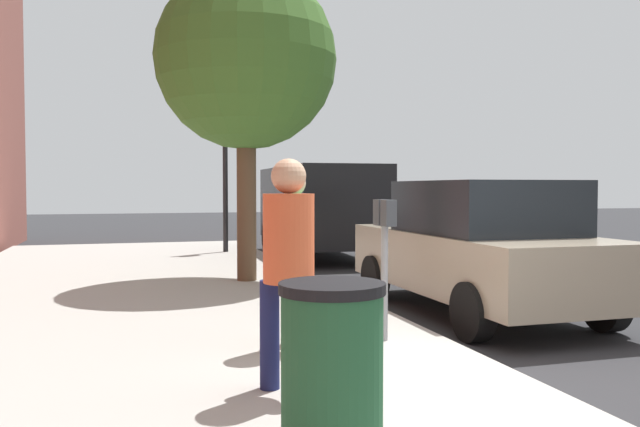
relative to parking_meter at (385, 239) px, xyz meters
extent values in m
plane|color=#2B2B2D|center=(-1.25, -0.65, -1.17)|extent=(80.00, 80.00, 0.00)
cube|color=#A8A59E|center=(-1.25, 2.35, -1.09)|extent=(28.00, 6.00, 0.15)
cylinder|color=gray|center=(0.00, 0.00, -0.44)|extent=(0.07, 0.07, 1.15)
cube|color=#383D42|center=(-0.10, 0.00, 0.26)|extent=(0.16, 0.11, 0.26)
cube|color=#383D42|center=(0.10, 0.00, 0.26)|extent=(0.16, 0.11, 0.26)
cube|color=#268C33|center=(-0.10, -0.06, 0.28)|extent=(0.10, 0.01, 0.10)
cube|color=#268C33|center=(0.10, -0.06, 0.28)|extent=(0.10, 0.01, 0.10)
cylinder|color=tan|center=(0.11, 0.93, -0.61)|extent=(0.15, 0.15, 0.81)
cylinder|color=tan|center=(-0.25, 1.00, -0.61)|extent=(0.15, 0.15, 0.81)
cylinder|color=green|center=(-0.07, 0.96, 0.11)|extent=(0.37, 0.37, 0.64)
sphere|color=beige|center=(-0.07, 0.96, 0.56)|extent=(0.25, 0.25, 0.25)
cylinder|color=#191E4C|center=(-1.21, 1.43, -0.60)|extent=(0.15, 0.15, 0.83)
cylinder|color=#191E4C|center=(-1.52, 1.21, -0.60)|extent=(0.15, 0.15, 0.83)
cylinder|color=#D85933|center=(-1.37, 1.32, 0.14)|extent=(0.38, 0.38, 0.66)
sphere|color=tan|center=(-1.37, 1.32, 0.60)|extent=(0.26, 0.26, 0.26)
cube|color=gray|center=(1.68, -2.00, -0.46)|extent=(4.41, 1.86, 0.76)
cube|color=black|center=(1.48, -2.00, 0.26)|extent=(2.21, 1.70, 0.68)
cylinder|color=black|center=(3.11, -1.12, -0.84)|extent=(0.66, 0.22, 0.66)
cylinder|color=black|center=(3.11, -2.87, -0.84)|extent=(0.66, 0.22, 0.66)
cylinder|color=black|center=(0.25, -1.13, -0.84)|extent=(0.66, 0.22, 0.66)
cylinder|color=black|center=(0.25, -2.88, -0.84)|extent=(0.66, 0.22, 0.66)
cube|color=black|center=(9.07, -2.00, 0.11)|extent=(5.27, 2.18, 1.80)
cylinder|color=black|center=(10.79, -1.11, -0.79)|extent=(0.77, 0.25, 0.76)
cylinder|color=black|center=(10.72, -3.01, -0.79)|extent=(0.77, 0.25, 0.76)
cylinder|color=black|center=(7.41, -0.99, -0.79)|extent=(0.77, 0.25, 0.76)
cylinder|color=black|center=(7.34, -2.89, -0.79)|extent=(0.77, 0.25, 0.76)
cylinder|color=brown|center=(4.62, 0.56, 0.36)|extent=(0.32, 0.32, 2.75)
sphere|color=#3C6626|center=(4.62, 0.56, 2.63)|extent=(2.97, 2.97, 2.97)
cylinder|color=black|center=(9.54, 0.19, 0.78)|extent=(0.12, 0.12, 3.60)
cube|color=black|center=(9.54, -0.01, 2.13)|extent=(0.24, 0.20, 0.76)
sphere|color=red|center=(9.54, -0.12, 2.37)|extent=(0.14, 0.14, 0.14)
sphere|color=orange|center=(9.54, -0.12, 2.13)|extent=(0.14, 0.14, 0.14)
sphere|color=green|center=(9.54, -0.12, 1.89)|extent=(0.14, 0.14, 0.14)
cylinder|color=#1E4C2D|center=(-2.65, 1.39, -0.54)|extent=(0.56, 0.56, 0.95)
cylinder|color=black|center=(-2.65, 1.39, -0.04)|extent=(0.59, 0.59, 0.06)
camera|label=1|loc=(-6.01, 2.46, 0.51)|focal=36.56mm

